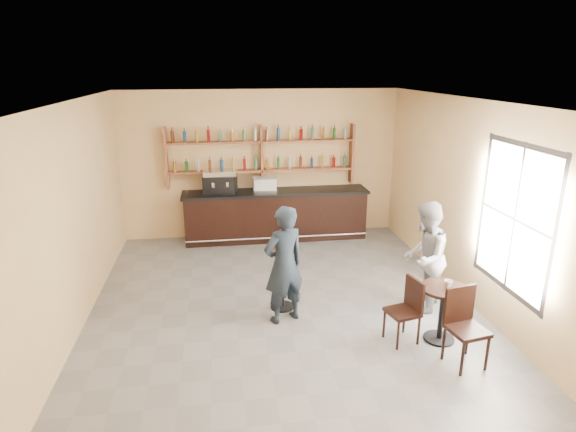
{
  "coord_description": "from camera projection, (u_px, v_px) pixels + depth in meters",
  "views": [
    {
      "loc": [
        -0.92,
        -6.84,
        3.69
      ],
      "look_at": [
        0.2,
        0.8,
        1.25
      ],
      "focal_mm": 30.0,
      "sensor_mm": 36.0,
      "label": 1
    }
  ],
  "objects": [
    {
      "name": "floor",
      "position": [
        283.0,
        306.0,
        7.7
      ],
      "size": [
        7.0,
        7.0,
        0.0
      ],
      "primitive_type": "plane",
      "color": "slate",
      "rests_on": "ground"
    },
    {
      "name": "ceiling",
      "position": [
        282.0,
        101.0,
        6.73
      ],
      "size": [
        7.0,
        7.0,
        0.0
      ],
      "primitive_type": "plane",
      "rotation": [
        3.14,
        0.0,
        0.0
      ],
      "color": "white",
      "rests_on": "wall_back"
    },
    {
      "name": "wall_back",
      "position": [
        261.0,
        164.0,
        10.52
      ],
      "size": [
        7.0,
        0.0,
        7.0
      ],
      "primitive_type": "plane",
      "rotation": [
        1.57,
        0.0,
        0.0
      ],
      "color": "#E3BA81",
      "rests_on": "floor"
    },
    {
      "name": "wall_front",
      "position": [
        340.0,
        333.0,
        3.91
      ],
      "size": [
        7.0,
        0.0,
        7.0
      ],
      "primitive_type": "plane",
      "rotation": [
        -1.57,
        0.0,
        0.0
      ],
      "color": "#E3BA81",
      "rests_on": "floor"
    },
    {
      "name": "wall_left",
      "position": [
        73.0,
        219.0,
        6.8
      ],
      "size": [
        0.0,
        7.0,
        7.0
      ],
      "primitive_type": "plane",
      "rotation": [
        1.57,
        0.0,
        1.57
      ],
      "color": "#E3BA81",
      "rests_on": "floor"
    },
    {
      "name": "wall_right",
      "position": [
        470.0,
        202.0,
        7.63
      ],
      "size": [
        0.0,
        7.0,
        7.0
      ],
      "primitive_type": "plane",
      "rotation": [
        1.57,
        0.0,
        -1.57
      ],
      "color": "#E3BA81",
      "rests_on": "floor"
    },
    {
      "name": "window_pane",
      "position": [
        515.0,
        219.0,
        6.47
      ],
      "size": [
        0.0,
        2.0,
        2.0
      ],
      "primitive_type": "plane",
      "rotation": [
        1.57,
        0.0,
        -1.57
      ],
      "color": "white",
      "rests_on": "wall_right"
    },
    {
      "name": "window_frame",
      "position": [
        514.0,
        219.0,
        6.46
      ],
      "size": [
        0.04,
        1.7,
        2.1
      ],
      "primitive_type": null,
      "color": "black",
      "rests_on": "wall_right"
    },
    {
      "name": "shelf_unit",
      "position": [
        261.0,
        156.0,
        10.33
      ],
      "size": [
        4.0,
        0.26,
        1.4
      ],
      "primitive_type": null,
      "color": "brown",
      "rests_on": "wall_back"
    },
    {
      "name": "liquor_bottles",
      "position": [
        261.0,
        148.0,
        10.28
      ],
      "size": [
        3.68,
        0.1,
        1.0
      ],
      "primitive_type": null,
      "color": "#8C5919",
      "rests_on": "shelf_unit"
    },
    {
      "name": "bar_counter",
      "position": [
        276.0,
        215.0,
        10.54
      ],
      "size": [
        4.0,
        0.78,
        1.08
      ],
      "primitive_type": null,
      "color": "black",
      "rests_on": "floor"
    },
    {
      "name": "espresso_machine",
      "position": [
        220.0,
        182.0,
        10.14
      ],
      "size": [
        0.74,
        0.54,
        0.49
      ],
      "primitive_type": null,
      "rotation": [
        0.0,
        0.0,
        -0.15
      ],
      "color": "black",
      "rests_on": "bar_counter"
    },
    {
      "name": "pastry_case",
      "position": [
        264.0,
        185.0,
        10.3
      ],
      "size": [
        0.55,
        0.46,
        0.3
      ],
      "primitive_type": null,
      "rotation": [
        0.0,
        0.0,
        -0.14
      ],
      "color": "silver",
      "rests_on": "bar_counter"
    },
    {
      "name": "pedestal_table",
      "position": [
        282.0,
        278.0,
        7.49
      ],
      "size": [
        0.6,
        0.6,
        1.02
      ],
      "primitive_type": null,
      "rotation": [
        0.0,
        0.0,
        -0.25
      ],
      "color": "black",
      "rests_on": "floor"
    },
    {
      "name": "napkin",
      "position": [
        282.0,
        247.0,
        7.34
      ],
      "size": [
        0.17,
        0.17,
        0.0
      ],
      "primitive_type": "cube",
      "rotation": [
        0.0,
        0.0,
        -0.08
      ],
      "color": "white",
      "rests_on": "pedestal_table"
    },
    {
      "name": "donut",
      "position": [
        283.0,
        246.0,
        7.32
      ],
      "size": [
        0.14,
        0.14,
        0.05
      ],
      "primitive_type": "torus",
      "rotation": [
        0.0,
        0.0,
        -0.09
      ],
      "color": "#D3814D",
      "rests_on": "napkin"
    },
    {
      "name": "cup_pedestal",
      "position": [
        290.0,
        242.0,
        7.44
      ],
      "size": [
        0.15,
        0.15,
        0.1
      ],
      "primitive_type": "imported",
      "rotation": [
        0.0,
        0.0,
        0.24
      ],
      "color": "white",
      "rests_on": "pedestal_table"
    },
    {
      "name": "man_main",
      "position": [
        284.0,
        265.0,
        7.01
      ],
      "size": [
        0.77,
        0.66,
        1.8
      ],
      "primitive_type": "imported",
      "rotation": [
        0.0,
        0.0,
        3.56
      ],
      "color": "black",
      "rests_on": "floor"
    },
    {
      "name": "cafe_table",
      "position": [
        441.0,
        314.0,
        6.64
      ],
      "size": [
        0.75,
        0.75,
        0.81
      ],
      "primitive_type": null,
      "rotation": [
        0.0,
        0.0,
        0.2
      ],
      "color": "black",
      "rests_on": "floor"
    },
    {
      "name": "cup_cafe",
      "position": [
        448.0,
        284.0,
        6.51
      ],
      "size": [
        0.14,
        0.14,
        0.1
      ],
      "primitive_type": "imported",
      "rotation": [
        0.0,
        0.0,
        0.39
      ],
      "color": "white",
      "rests_on": "cafe_table"
    },
    {
      "name": "chair_west",
      "position": [
        402.0,
        311.0,
        6.59
      ],
      "size": [
        0.48,
        0.48,
        0.91
      ],
      "primitive_type": null,
      "rotation": [
        0.0,
        0.0,
        -1.33
      ],
      "color": "black",
      "rests_on": "floor"
    },
    {
      "name": "chair_south",
      "position": [
        467.0,
        329.0,
        6.04
      ],
      "size": [
        0.51,
        0.51,
        1.02
      ],
      "primitive_type": null,
      "rotation": [
        0.0,
        0.0,
        0.18
      ],
      "color": "black",
      "rests_on": "floor"
    },
    {
      "name": "patron_second",
      "position": [
        424.0,
        257.0,
        7.35
      ],
      "size": [
        1.02,
        1.07,
        1.75
      ],
      "primitive_type": "imported",
      "rotation": [
        0.0,
        0.0,
        -2.16
      ],
      "color": "gray",
      "rests_on": "floor"
    }
  ]
}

